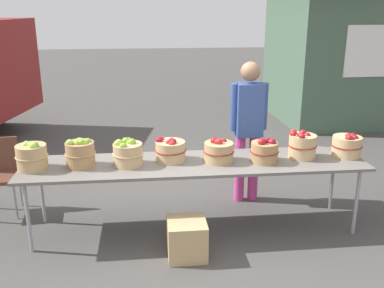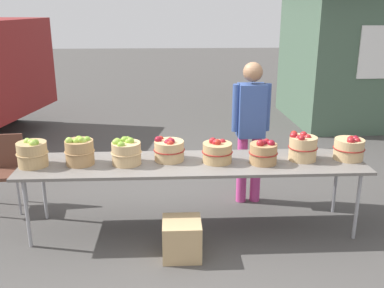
# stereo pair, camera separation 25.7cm
# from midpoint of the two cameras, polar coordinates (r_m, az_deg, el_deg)

# --- Properties ---
(ground_plane) EXTENTS (40.00, 40.00, 0.00)m
(ground_plane) POSITION_cam_midpoint_polar(r_m,az_deg,el_deg) (4.79, 1.75, -10.85)
(ground_plane) COLOR #474442
(market_table) EXTENTS (3.50, 0.76, 0.75)m
(market_table) POSITION_cam_midpoint_polar(r_m,az_deg,el_deg) (4.49, 1.83, -2.78)
(market_table) COLOR slate
(market_table) RESTS_ON ground
(apple_basket_green_0) EXTENTS (0.31, 0.31, 0.29)m
(apple_basket_green_0) POSITION_cam_midpoint_polar(r_m,az_deg,el_deg) (4.57, -18.58, -1.18)
(apple_basket_green_0) COLOR tan
(apple_basket_green_0) RESTS_ON market_table
(apple_basket_green_1) EXTENTS (0.30, 0.30, 0.30)m
(apple_basket_green_1) POSITION_cam_midpoint_polar(r_m,az_deg,el_deg) (4.49, -12.85, -0.91)
(apple_basket_green_1) COLOR #A87F51
(apple_basket_green_1) RESTS_ON market_table
(apple_basket_green_2) EXTENTS (0.31, 0.31, 0.28)m
(apple_basket_green_2) POSITION_cam_midpoint_polar(r_m,az_deg,el_deg) (4.43, -6.94, -1.03)
(apple_basket_green_2) COLOR tan
(apple_basket_green_2) RESTS_ON market_table
(apple_basket_red_0) EXTENTS (0.32, 0.32, 0.25)m
(apple_basket_red_0) POSITION_cam_midpoint_polar(r_m,az_deg,el_deg) (4.50, -1.39, -0.76)
(apple_basket_red_0) COLOR tan
(apple_basket_red_0) RESTS_ON market_table
(apple_basket_red_1) EXTENTS (0.32, 0.32, 0.26)m
(apple_basket_red_1) POSITION_cam_midpoint_polar(r_m,az_deg,el_deg) (4.47, 4.95, -1.01)
(apple_basket_red_1) COLOR tan
(apple_basket_red_1) RESTS_ON market_table
(apple_basket_red_2) EXTENTS (0.29, 0.29, 0.26)m
(apple_basket_red_2) POSITION_cam_midpoint_polar(r_m,az_deg,el_deg) (4.50, 10.91, -1.07)
(apple_basket_red_2) COLOR #A87F51
(apple_basket_red_2) RESTS_ON market_table
(apple_basket_red_3) EXTENTS (0.30, 0.30, 0.30)m
(apple_basket_red_3) POSITION_cam_midpoint_polar(r_m,az_deg,el_deg) (4.68, 15.72, -0.41)
(apple_basket_red_3) COLOR tan
(apple_basket_red_3) RESTS_ON market_table
(apple_basket_red_4) EXTENTS (0.32, 0.32, 0.26)m
(apple_basket_red_4) POSITION_cam_midpoint_polar(r_m,az_deg,el_deg) (4.86, 21.22, -0.53)
(apple_basket_red_4) COLOR tan
(apple_basket_red_4) RESTS_ON market_table
(vendor_adult) EXTENTS (0.44, 0.24, 1.68)m
(vendor_adult) POSITION_cam_midpoint_polar(r_m,az_deg,el_deg) (5.12, 9.09, 2.80)
(vendor_adult) COLOR #CC3F8C
(vendor_adult) RESTS_ON ground
(food_kiosk) EXTENTS (3.59, 3.01, 2.74)m
(food_kiosk) POSITION_cam_midpoint_polar(r_m,az_deg,el_deg) (9.64, 22.80, 11.02)
(food_kiosk) COLOR #47604C
(food_kiosk) RESTS_ON ground
(folding_chair) EXTENTS (0.44, 0.44, 0.86)m
(folding_chair) POSITION_cam_midpoint_polar(r_m,az_deg,el_deg) (5.45, -21.90, -2.69)
(folding_chair) COLOR brown
(folding_chair) RESTS_ON ground
(produce_crate) EXTENTS (0.36, 0.36, 0.36)m
(produce_crate) POSITION_cam_midpoint_polar(r_m,az_deg,el_deg) (4.23, 0.45, -12.22)
(produce_crate) COLOR tan
(produce_crate) RESTS_ON ground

